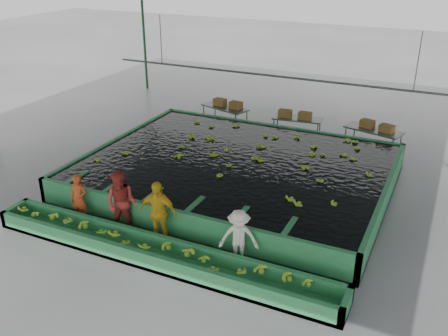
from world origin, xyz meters
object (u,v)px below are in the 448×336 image
at_px(packing_table_left, 225,117).
at_px(box_stack_mid, 295,118).
at_px(worker_a, 79,199).
at_px(packing_table_right, 372,141).
at_px(sorting_trough, 157,253).
at_px(box_stack_right, 376,129).
at_px(packing_table_mid, 297,128).
at_px(flotation_tank, 236,172).
at_px(worker_d, 239,238).
at_px(worker_c, 158,213).
at_px(worker_b, 122,203).
at_px(box_stack_left, 228,107).

distance_m(packing_table_left, box_stack_mid, 3.29).
distance_m(worker_a, packing_table_right, 11.44).
height_order(sorting_trough, box_stack_right, box_stack_right).
xyz_separation_m(packing_table_mid, box_stack_mid, (-0.09, -0.09, 0.47)).
xyz_separation_m(flotation_tank, packing_table_left, (-2.83, 5.07, 0.04)).
xyz_separation_m(worker_d, packing_table_left, (-4.80, 9.37, -0.29)).
relative_size(worker_c, packing_table_right, 0.86).
bearing_deg(box_stack_right, packing_table_right, 179.78).
distance_m(flotation_tank, worker_a, 5.34).
height_order(worker_c, packing_table_right, worker_c).
distance_m(worker_a, worker_b, 1.56).
bearing_deg(box_stack_right, worker_b, -120.55).
xyz_separation_m(sorting_trough, box_stack_mid, (0.43, 10.12, 0.68)).
bearing_deg(box_stack_left, box_stack_right, -2.26).
xyz_separation_m(packing_table_mid, box_stack_left, (-3.23, 0.01, 0.51)).
bearing_deg(box_stack_left, worker_c, -76.34).
bearing_deg(flotation_tank, box_stack_mid, 85.13).
bearing_deg(box_stack_left, sorting_trough, -75.15).
relative_size(box_stack_left, box_stack_mid, 1.00).
bearing_deg(packing_table_left, flotation_tank, -60.84).
xyz_separation_m(worker_d, box_stack_left, (-4.68, 9.41, 0.20)).
bearing_deg(sorting_trough, worker_d, 22.06).
distance_m(flotation_tank, packing_table_mid, 5.13).
bearing_deg(worker_c, flotation_tank, 75.53).
bearing_deg(worker_a, packing_table_left, 83.81).
xyz_separation_m(sorting_trough, packing_table_mid, (0.52, 10.20, 0.21)).
xyz_separation_m(packing_table_right, box_stack_left, (-6.39, 0.26, 0.48)).
relative_size(worker_d, box_stack_left, 1.12).
bearing_deg(worker_d, worker_b, 158.51).
bearing_deg(worker_a, box_stack_right, 48.63).
relative_size(worker_c, box_stack_left, 1.35).
bearing_deg(packing_table_right, box_stack_right, -0.22).
height_order(worker_c, box_stack_left, worker_c).
relative_size(worker_a, box_stack_right, 1.11).
distance_m(packing_table_mid, box_stack_mid, 0.48).
bearing_deg(worker_d, worker_c, 158.51).
bearing_deg(box_stack_right, worker_c, -114.69).
relative_size(packing_table_left, box_stack_right, 1.59).
bearing_deg(worker_b, box_stack_mid, 66.16).
bearing_deg(box_stack_left, packing_table_mid, -0.22).
relative_size(worker_a, packing_table_left, 0.70).
xyz_separation_m(box_stack_left, box_stack_right, (6.50, -0.26, 0.01)).
height_order(flotation_tank, packing_table_right, packing_table_right).
bearing_deg(packing_table_right, packing_table_left, 178.13).
height_order(worker_a, packing_table_left, worker_a).
relative_size(packing_table_mid, box_stack_mid, 1.47).
bearing_deg(worker_d, flotation_tank, 93.17).
relative_size(worker_d, box_stack_mid, 1.12).
xyz_separation_m(sorting_trough, packing_table_left, (-2.83, 10.17, 0.24)).
height_order(sorting_trough, packing_table_right, packing_table_right).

